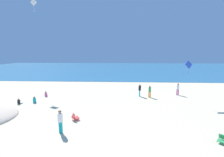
{
  "coord_description": "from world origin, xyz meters",
  "views": [
    {
      "loc": [
        0.84,
        -8.01,
        5.73
      ],
      "look_at": [
        0.0,
        8.84,
        3.01
      ],
      "focal_mm": 25.19,
      "sensor_mm": 36.0,
      "label": 1
    }
  ],
  "objects_px": {
    "kite_blue": "(189,65)",
    "kite_white": "(34,3)",
    "person_1": "(34,100)",
    "person_5": "(178,88)",
    "person_3": "(150,91)",
    "beach_chair_near_camera": "(223,139)",
    "person_4": "(46,94)",
    "person_7": "(19,102)",
    "beach_chair_far_right": "(75,117)",
    "person_6": "(140,89)",
    "person_2": "(60,120)"
  },
  "relations": [
    {
      "from": "person_5",
      "to": "beach_chair_near_camera",
      "type": "bearing_deg",
      "value": 170.49
    },
    {
      "from": "person_3",
      "to": "person_5",
      "type": "distance_m",
      "value": 4.35
    },
    {
      "from": "beach_chair_far_right",
      "to": "kite_white",
      "type": "relative_size",
      "value": 0.4
    },
    {
      "from": "person_7",
      "to": "person_3",
      "type": "bearing_deg",
      "value": -39.66
    },
    {
      "from": "kite_blue",
      "to": "person_6",
      "type": "bearing_deg",
      "value": 154.28
    },
    {
      "from": "person_5",
      "to": "kite_blue",
      "type": "height_order",
      "value": "kite_blue"
    },
    {
      "from": "beach_chair_far_right",
      "to": "beach_chair_near_camera",
      "type": "xyz_separation_m",
      "value": [
        10.53,
        -3.0,
        -0.03
      ]
    },
    {
      "from": "person_4",
      "to": "kite_white",
      "type": "distance_m",
      "value": 14.6
    },
    {
      "from": "person_3",
      "to": "person_6",
      "type": "bearing_deg",
      "value": 87.56
    },
    {
      "from": "person_5",
      "to": "kite_white",
      "type": "distance_m",
      "value": 25.05
    },
    {
      "from": "person_1",
      "to": "person_3",
      "type": "xyz_separation_m",
      "value": [
        13.91,
        2.82,
        0.63
      ]
    },
    {
      "from": "person_2",
      "to": "person_4",
      "type": "height_order",
      "value": "person_2"
    },
    {
      "from": "person_1",
      "to": "kite_white",
      "type": "height_order",
      "value": "kite_white"
    },
    {
      "from": "person_5",
      "to": "kite_blue",
      "type": "relative_size",
      "value": 1.07
    },
    {
      "from": "kite_blue",
      "to": "kite_white",
      "type": "relative_size",
      "value": 0.77
    },
    {
      "from": "beach_chair_near_camera",
      "to": "kite_blue",
      "type": "bearing_deg",
      "value": -145.18
    },
    {
      "from": "person_1",
      "to": "kite_blue",
      "type": "height_order",
      "value": "kite_blue"
    },
    {
      "from": "person_1",
      "to": "person_5",
      "type": "xyz_separation_m",
      "value": [
        18.01,
        4.25,
        0.69
      ]
    },
    {
      "from": "person_2",
      "to": "person_3",
      "type": "relative_size",
      "value": 1.11
    },
    {
      "from": "person_1",
      "to": "person_7",
      "type": "relative_size",
      "value": 1.14
    },
    {
      "from": "person_1",
      "to": "person_5",
      "type": "height_order",
      "value": "person_5"
    },
    {
      "from": "person_2",
      "to": "person_4",
      "type": "xyz_separation_m",
      "value": [
        -5.64,
        9.54,
        -0.74
      ]
    },
    {
      "from": "person_2",
      "to": "person_7",
      "type": "distance_m",
      "value": 9.56
    },
    {
      "from": "person_1",
      "to": "person_2",
      "type": "bearing_deg",
      "value": -169.43
    },
    {
      "from": "person_6",
      "to": "kite_white",
      "type": "bearing_deg",
      "value": 169.04
    },
    {
      "from": "beach_chair_near_camera",
      "to": "person_4",
      "type": "distance_m",
      "value": 19.51
    },
    {
      "from": "beach_chair_near_camera",
      "to": "person_7",
      "type": "xyz_separation_m",
      "value": [
        -18.13,
        7.01,
        -0.01
      ]
    },
    {
      "from": "person_1",
      "to": "person_3",
      "type": "height_order",
      "value": "person_3"
    },
    {
      "from": "person_7",
      "to": "person_6",
      "type": "bearing_deg",
      "value": -36.92
    },
    {
      "from": "beach_chair_near_camera",
      "to": "person_3",
      "type": "height_order",
      "value": "person_3"
    },
    {
      "from": "beach_chair_near_camera",
      "to": "person_3",
      "type": "distance_m",
      "value": 10.81
    },
    {
      "from": "kite_blue",
      "to": "kite_white",
      "type": "height_order",
      "value": "kite_white"
    },
    {
      "from": "person_1",
      "to": "person_6",
      "type": "bearing_deg",
      "value": -104.95
    },
    {
      "from": "beach_chair_far_right",
      "to": "kite_blue",
      "type": "bearing_deg",
      "value": -6.17
    },
    {
      "from": "person_7",
      "to": "beach_chair_far_right",
      "type": "bearing_deg",
      "value": -79.99
    },
    {
      "from": "beach_chair_far_right",
      "to": "beach_chair_near_camera",
      "type": "height_order",
      "value": "beach_chair_far_right"
    },
    {
      "from": "person_4",
      "to": "person_1",
      "type": "bearing_deg",
      "value": 164.58
    },
    {
      "from": "person_5",
      "to": "person_7",
      "type": "relative_size",
      "value": 2.57
    },
    {
      "from": "person_7",
      "to": "kite_white",
      "type": "bearing_deg",
      "value": 50.7
    },
    {
      "from": "person_4",
      "to": "kite_white",
      "type": "height_order",
      "value": "kite_white"
    },
    {
      "from": "person_4",
      "to": "kite_white",
      "type": "bearing_deg",
      "value": 21.0
    },
    {
      "from": "kite_white",
      "to": "person_4",
      "type": "bearing_deg",
      "value": -55.69
    },
    {
      "from": "person_6",
      "to": "kite_blue",
      "type": "xyz_separation_m",
      "value": [
        5.08,
        -2.44,
        3.49
      ]
    },
    {
      "from": "beach_chair_far_right",
      "to": "kite_white",
      "type": "height_order",
      "value": "kite_white"
    },
    {
      "from": "person_3",
      "to": "beach_chair_near_camera",
      "type": "bearing_deg",
      "value": -148.21
    },
    {
      "from": "person_3",
      "to": "person_7",
      "type": "distance_m",
      "value": 15.77
    },
    {
      "from": "person_2",
      "to": "person_6",
      "type": "height_order",
      "value": "person_2"
    },
    {
      "from": "beach_chair_near_camera",
      "to": "person_1",
      "type": "distance_m",
      "value": 18.32
    },
    {
      "from": "person_1",
      "to": "person_2",
      "type": "distance_m",
      "value": 8.96
    },
    {
      "from": "person_4",
      "to": "person_5",
      "type": "distance_m",
      "value": 18.0
    }
  ]
}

